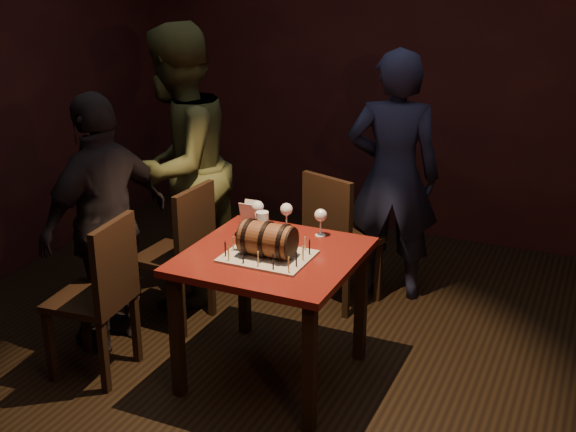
# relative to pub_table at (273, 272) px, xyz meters

# --- Properties ---
(room_shell) EXTENTS (5.04, 5.04, 2.80)m
(room_shell) POSITION_rel_pub_table_xyz_m (0.11, 0.01, 0.76)
(room_shell) COLOR black
(room_shell) RESTS_ON ground
(pub_table) EXTENTS (0.90, 0.90, 0.75)m
(pub_table) POSITION_rel_pub_table_xyz_m (0.00, 0.00, 0.00)
(pub_table) COLOR #52110D
(pub_table) RESTS_ON ground
(cake_board) EXTENTS (0.45, 0.35, 0.01)m
(cake_board) POSITION_rel_pub_table_xyz_m (0.00, -0.06, 0.12)
(cake_board) COLOR #B0A58E
(cake_board) RESTS_ON pub_table
(barrel_cake) EXTENTS (0.34, 0.19, 0.19)m
(barrel_cake) POSITION_rel_pub_table_xyz_m (0.00, -0.06, 0.21)
(barrel_cake) COLOR brown
(barrel_cake) RESTS_ON cake_board
(birthday_candles) EXTENTS (0.40, 0.30, 0.09)m
(birthday_candles) POSITION_rel_pub_table_xyz_m (0.00, -0.06, 0.16)
(birthday_candles) COLOR #EDDD8E
(birthday_candles) RESTS_ON cake_board
(wine_glass_left) EXTENTS (0.07, 0.07, 0.16)m
(wine_glass_left) POSITION_rel_pub_table_xyz_m (-0.25, 0.32, 0.23)
(wine_glass_left) COLOR silver
(wine_glass_left) RESTS_ON pub_table
(wine_glass_mid) EXTENTS (0.07, 0.07, 0.16)m
(wine_glass_mid) POSITION_rel_pub_table_xyz_m (-0.08, 0.35, 0.23)
(wine_glass_mid) COLOR silver
(wine_glass_mid) RESTS_ON pub_table
(wine_glass_right) EXTENTS (0.07, 0.07, 0.16)m
(wine_glass_right) POSITION_rel_pub_table_xyz_m (0.14, 0.34, 0.23)
(wine_glass_right) COLOR silver
(wine_glass_right) RESTS_ON pub_table
(pint_of_ale) EXTENTS (0.07, 0.07, 0.15)m
(pint_of_ale) POSITION_rel_pub_table_xyz_m (-0.15, 0.19, 0.18)
(pint_of_ale) COLOR silver
(pint_of_ale) RESTS_ON pub_table
(menu_card) EXTENTS (0.10, 0.05, 0.13)m
(menu_card) POSITION_rel_pub_table_xyz_m (-0.32, 0.36, 0.17)
(menu_card) COLOR white
(menu_card) RESTS_ON pub_table
(chair_back) EXTENTS (0.51, 0.51, 0.93)m
(chair_back) POSITION_rel_pub_table_xyz_m (0.00, 0.97, -0.12)
(chair_back) COLOR black
(chair_back) RESTS_ON ground
(chair_left_rear) EXTENTS (0.42, 0.42, 0.93)m
(chair_left_rear) POSITION_rel_pub_table_xyz_m (-0.78, 0.32, -0.12)
(chair_left_rear) COLOR black
(chair_left_rear) RESTS_ON ground
(chair_left_front) EXTENTS (0.44, 0.44, 0.93)m
(chair_left_front) POSITION_rel_pub_table_xyz_m (-0.86, -0.37, -0.12)
(chair_left_front) COLOR black
(chair_left_front) RESTS_ON ground
(person_back) EXTENTS (0.70, 0.55, 1.70)m
(person_back) POSITION_rel_pub_table_xyz_m (0.27, 1.29, 0.21)
(person_back) COLOR #1A1C35
(person_back) RESTS_ON ground
(person_left_rear) EXTENTS (0.72, 0.91, 1.86)m
(person_left_rear) POSITION_rel_pub_table_xyz_m (-1.00, 0.65, 0.29)
(person_left_rear) COLOR #404422
(person_left_rear) RESTS_ON ground
(person_left_front) EXTENTS (0.55, 0.96, 1.55)m
(person_left_front) POSITION_rel_pub_table_xyz_m (-1.06, -0.05, 0.13)
(person_left_front) COLOR black
(person_left_front) RESTS_ON ground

